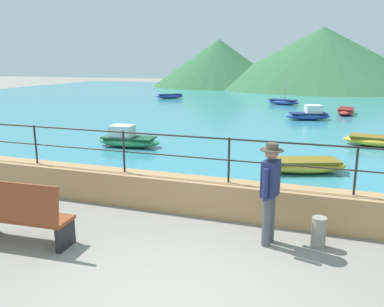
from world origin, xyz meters
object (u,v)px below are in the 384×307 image
object	(u,v)px
boat_2	(377,141)
boat_4	(304,165)
bench_main	(19,213)
boat_6	(283,102)
boat_7	(170,96)
bollard	(319,232)
person_walking	(270,189)
boat_5	(346,111)
boat_0	(309,115)
boat_1	(128,139)

from	to	relation	value
boat_2	boat_4	bearing A→B (deg)	-118.19
bench_main	boat_6	distance (m)	23.10
boat_7	bollard	bearing A→B (deg)	-62.61
person_walking	boat_5	xyz separation A→B (m)	(1.95, 17.53, -0.72)
person_walking	boat_4	world-z (taller)	person_walking
bollard	bench_main	bearing A→B (deg)	-162.27
boat_2	boat_5	bearing A→B (deg)	94.60
boat_0	boat_4	xyz separation A→B (m)	(0.30, -10.22, -0.07)
bench_main	bollard	world-z (taller)	bench_main
bollard	boat_6	bearing A→B (deg)	97.39
boat_5	person_walking	bearing A→B (deg)	-96.33
person_walking	bollard	size ratio (longest dim) A/B	3.33
boat_4	bench_main	bearing A→B (deg)	-126.07
boat_6	bench_main	bearing A→B (deg)	-94.90
boat_4	boat_6	xyz separation A→B (m)	(-2.32, 17.12, 0.00)
boat_2	person_walking	bearing A→B (deg)	-106.74
bench_main	boat_5	world-z (taller)	bench_main
person_walking	boat_5	size ratio (longest dim) A/B	0.73
bench_main	boat_5	size ratio (longest dim) A/B	0.72
bench_main	bollard	bearing A→B (deg)	17.73
bollard	boat_4	world-z (taller)	bollard
bollard	boat_6	world-z (taller)	boat_6
bench_main	boat_4	xyz separation A→B (m)	(4.30, 5.90, -0.30)
bench_main	boat_2	world-z (taller)	bench_main
boat_6	bollard	bearing A→B (deg)	-82.61
boat_2	boat_6	bearing A→B (deg)	109.80
bollard	boat_1	xyz separation A→B (m)	(-6.60, 5.74, 0.06)
bench_main	boat_7	bearing A→B (deg)	106.42
bench_main	boat_2	xyz separation A→B (m)	(6.59, 10.18, -0.30)
bench_main	bollard	xyz separation A→B (m)	(4.76, 1.52, -0.30)
person_walking	boat_2	distance (m)	9.22
boat_1	boat_6	world-z (taller)	boat_6
bollard	boat_0	xyz separation A→B (m)	(-0.76, 14.59, 0.06)
bench_main	boat_1	size ratio (longest dim) A/B	0.74
boat_6	boat_2	bearing A→B (deg)	-70.20
bench_main	boat_7	distance (m)	25.89
boat_0	boat_1	xyz separation A→B (m)	(-5.83, -8.86, 0.00)
boat_0	boat_6	world-z (taller)	boat_6
bench_main	person_walking	bearing A→B (deg)	19.29
bollard	boat_1	size ratio (longest dim) A/B	0.22
boat_4	bollard	bearing A→B (deg)	-83.93
bench_main	boat_1	bearing A→B (deg)	104.20
boat_2	boat_0	bearing A→B (deg)	113.64
boat_1	boat_7	bearing A→B (deg)	107.32
bollard	boat_2	world-z (taller)	bollard
bollard	boat_2	size ratio (longest dim) A/B	0.22
boat_6	person_walking	bearing A→B (deg)	-84.79
boat_5	boat_7	world-z (taller)	same
bench_main	person_walking	distance (m)	4.20
person_walking	boat_0	size ratio (longest dim) A/B	0.71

